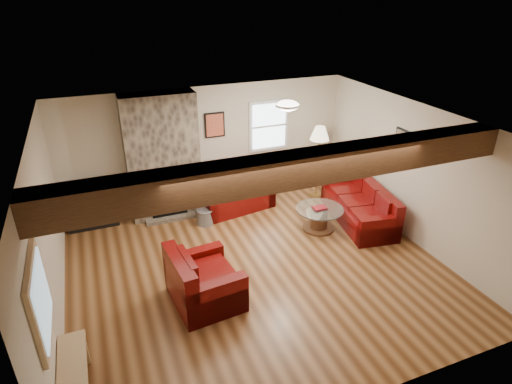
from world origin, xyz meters
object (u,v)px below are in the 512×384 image
loveseat (234,190)px  sofa_three (359,203)px  coffee_table (319,219)px  television (89,194)px  armchair_red (205,277)px  floor_lamp (320,137)px  tv_cabinet (93,215)px

loveseat → sofa_three: bearing=-43.6°
coffee_table → television: size_ratio=1.18×
armchair_red → floor_lamp: 4.24m
coffee_table → floor_lamp: 1.87m
armchair_red → floor_lamp: floor_lamp is taller
sofa_three → television: (-4.93, 1.75, 0.31)m
armchair_red → sofa_three: bearing=-76.4°
tv_cabinet → television: (0.00, 0.00, 0.45)m
armchair_red → television: (-1.44, 2.96, 0.26)m
armchair_red → television: size_ratio=1.36×
tv_cabinet → television: bearing=0.0°
armchair_red → coffee_table: (2.60, 1.20, -0.20)m
armchair_red → coffee_table: 2.87m
television → floor_lamp: 4.78m
armchair_red → floor_lamp: size_ratio=0.66×
coffee_table → floor_lamp: size_ratio=0.57×
loveseat → coffee_table: loveseat is taller
coffee_table → television: 4.43m
sofa_three → floor_lamp: floor_lamp is taller
armchair_red → tv_cabinet: size_ratio=1.14×
sofa_three → tv_cabinet: 5.23m
tv_cabinet → television: size_ratio=1.20×
television → sofa_three: bearing=-19.5°
television → tv_cabinet: bearing=0.0°
armchair_red → tv_cabinet: bearing=20.4°
sofa_three → television: 5.24m
loveseat → floor_lamp: (1.89, -0.13, 0.96)m
loveseat → tv_cabinet: 2.84m
armchair_red → television: 3.30m
sofa_three → loveseat: bearing=-115.1°
sofa_three → tv_cabinet: sofa_three is taller
loveseat → coffee_table: size_ratio=1.67×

